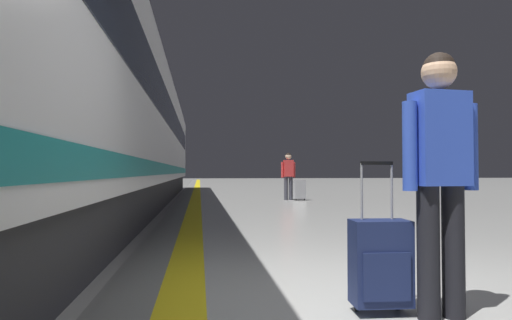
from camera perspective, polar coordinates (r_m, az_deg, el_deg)
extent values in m
plane|color=#B7B7B2|center=(3.36, 10.72, -17.71)|extent=(120.00, 120.00, 0.00)
cube|color=yellow|center=(13.11, -7.89, -5.60)|extent=(0.36, 80.00, 0.01)
cube|color=slate|center=(13.11, -9.35, -5.60)|extent=(0.62, 80.00, 0.01)
cube|color=#38383D|center=(12.50, -17.68, -4.16)|extent=(2.67, 24.94, 0.70)
cube|color=white|center=(12.55, -17.61, 4.08)|extent=(2.90, 25.98, 2.90)
cylinder|color=white|center=(12.76, -17.56, 10.35)|extent=(2.84, 25.46, 2.84)
cube|color=black|center=(12.59, -17.60, 5.67)|extent=(2.93, 24.42, 0.80)
cube|color=#197F7F|center=(12.49, -17.65, -1.18)|extent=(2.94, 25.46, 0.24)
cube|color=gray|center=(16.63, -20.18, 1.88)|extent=(0.02, 0.90, 2.00)
cylinder|color=black|center=(3.18, 24.10, -10.69)|extent=(0.14, 0.14, 0.85)
cylinder|color=black|center=(3.08, 21.35, -11.04)|extent=(0.14, 0.14, 0.85)
cube|color=blue|center=(3.10, 22.61, 2.54)|extent=(0.36, 0.23, 0.61)
cylinder|color=blue|center=(3.22, 25.95, 1.52)|extent=(0.09, 0.09, 0.57)
cylinder|color=blue|center=(2.96, 19.23, 1.70)|extent=(0.09, 0.09, 0.57)
sphere|color=tan|center=(3.16, 22.53, 10.43)|extent=(0.22, 0.22, 0.22)
sphere|color=black|center=(3.16, 22.52, 10.88)|extent=(0.20, 0.20, 0.20)
cube|color=#19234C|center=(3.12, 15.73, -12.58)|extent=(0.39, 0.24, 0.56)
cube|color=#19234C|center=(3.02, 16.54, -14.27)|extent=(0.31, 0.03, 0.31)
cylinder|color=black|center=(3.30, 17.79, -17.46)|extent=(0.02, 0.06, 0.06)
cylinder|color=black|center=(3.21, 12.83, -17.96)|extent=(0.02, 0.06, 0.06)
cylinder|color=gray|center=(3.15, 17.11, -3.85)|extent=(0.02, 0.02, 0.38)
cylinder|color=gray|center=(3.08, 13.48, -3.93)|extent=(0.02, 0.02, 0.38)
cube|color=black|center=(3.11, 15.29, -0.39)|extent=(0.22, 0.03, 0.02)
cylinder|color=#383842|center=(14.72, 3.89, -3.67)|extent=(0.13, 0.13, 0.78)
cylinder|color=#383842|center=(14.77, 4.51, -3.66)|extent=(0.13, 0.13, 0.78)
cube|color=red|center=(14.73, 4.19, -1.08)|extent=(0.33, 0.21, 0.55)
cylinder|color=red|center=(14.69, 3.42, -1.26)|extent=(0.08, 0.08, 0.52)
cylinder|color=red|center=(14.80, 4.94, -1.26)|extent=(0.08, 0.08, 0.52)
sphere|color=beige|center=(14.74, 4.19, 0.46)|extent=(0.20, 0.20, 0.20)
sphere|color=black|center=(14.74, 4.19, 0.55)|extent=(0.19, 0.19, 0.19)
cube|color=#9E9EA3|center=(14.57, 5.63, -3.79)|extent=(0.41, 0.27, 0.61)
cube|color=#9E9EA3|center=(14.68, 5.47, -4.07)|extent=(0.31, 0.06, 0.33)
cylinder|color=black|center=(14.47, 5.20, -5.12)|extent=(0.03, 0.06, 0.06)
cylinder|color=black|center=(14.57, 6.26, -5.09)|extent=(0.03, 0.06, 0.06)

